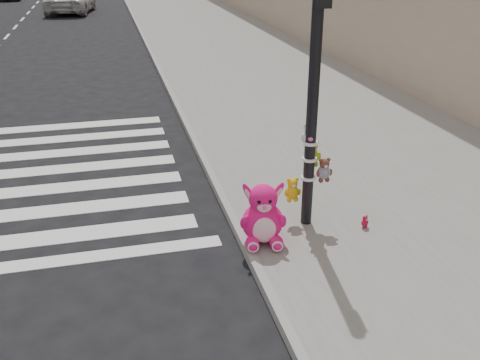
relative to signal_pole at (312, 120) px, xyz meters
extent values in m
plane|color=black|center=(-2.61, -1.82, -1.77)|extent=(120.00, 120.00, 0.00)
cube|color=slate|center=(2.39, 8.18, -1.70)|extent=(7.00, 80.00, 0.14)
cube|color=gray|center=(-1.06, 8.18, -1.70)|extent=(0.12, 80.00, 0.15)
cylinder|color=black|center=(-0.01, -0.02, 0.37)|extent=(0.16, 0.16, 4.00)
cylinder|color=white|center=(-0.01, -0.02, -0.88)|extent=(0.22, 0.22, 0.04)
cylinder|color=white|center=(-0.01, -0.02, -0.58)|extent=(0.22, 0.22, 0.04)
cylinder|color=white|center=(-0.01, -0.02, -0.33)|extent=(0.22, 0.22, 0.04)
ellipsoid|color=#F41474|center=(-1.02, -0.61, -1.55)|extent=(0.24, 0.34, 0.17)
ellipsoid|color=#F41474|center=(-0.69, -0.66, -1.55)|extent=(0.24, 0.34, 0.17)
ellipsoid|color=#F41474|center=(-0.81, -0.38, -1.34)|extent=(0.67, 0.60, 0.60)
ellipsoid|color=#F9BFD1|center=(-0.84, -0.58, -1.35)|extent=(0.35, 0.17, 0.39)
sphere|color=#F41474|center=(-0.81, -0.38, -0.96)|extent=(0.47, 0.47, 0.41)
ellipsoid|color=#F41474|center=(-0.99, -0.33, -0.91)|extent=(0.29, 0.13, 0.41)
ellipsoid|color=#F41474|center=(-0.62, -0.39, -0.91)|extent=(0.29, 0.13, 0.41)
imported|color=silver|center=(-4.52, 28.45, -1.06)|extent=(3.09, 5.41, 1.42)
camera|label=1|loc=(-2.73, -6.78, 2.34)|focal=40.00mm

